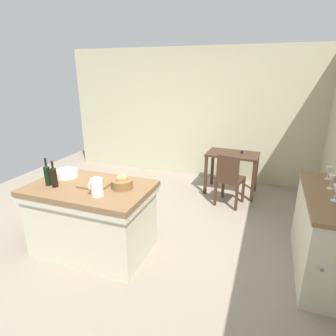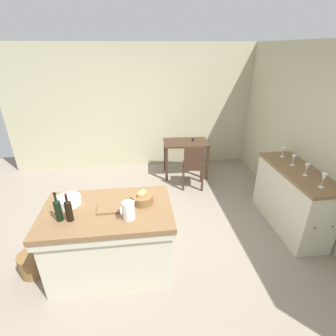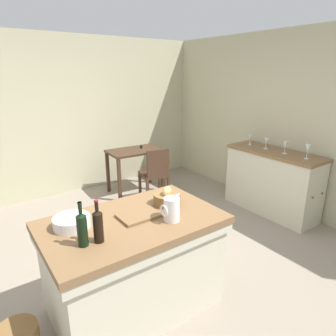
% 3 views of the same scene
% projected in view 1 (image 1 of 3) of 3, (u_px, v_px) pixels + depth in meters
% --- Properties ---
extents(ground_plane, '(6.76, 6.76, 0.00)m').
position_uv_depth(ground_plane, '(136.00, 234.00, 3.88)').
color(ground_plane, gray).
extents(wall_back, '(5.32, 0.12, 2.60)m').
position_uv_depth(wall_back, '(190.00, 114.00, 5.77)').
color(wall_back, '#B7B28E').
rests_on(wall_back, ground).
extents(island_table, '(1.45, 0.90, 0.86)m').
position_uv_depth(island_table, '(92.00, 216.00, 3.42)').
color(island_table, brown).
rests_on(island_table, ground).
extents(side_cabinet, '(0.52, 1.40, 0.94)m').
position_uv_depth(side_cabinet, '(324.00, 234.00, 3.02)').
color(side_cabinet, brown).
rests_on(side_cabinet, ground).
extents(writing_desk, '(0.93, 0.60, 0.80)m').
position_uv_depth(writing_desk, '(232.00, 160.00, 5.03)').
color(writing_desk, '#3D281C').
rests_on(writing_desk, ground).
extents(wooden_chair, '(0.47, 0.47, 0.89)m').
position_uv_depth(wooden_chair, '(229.00, 178.00, 4.57)').
color(wooden_chair, '#3D281C').
rests_on(wooden_chair, ground).
extents(pitcher, '(0.17, 0.13, 0.24)m').
position_uv_depth(pitcher, '(97.00, 187.00, 2.99)').
color(pitcher, white).
rests_on(pitcher, island_table).
extents(wash_bowl, '(0.28, 0.28, 0.09)m').
position_uv_depth(wash_bowl, '(67.00, 173.00, 3.56)').
color(wash_bowl, white).
rests_on(wash_bowl, island_table).
extents(bread_basket, '(0.25, 0.25, 0.17)m').
position_uv_depth(bread_basket, '(122.00, 183.00, 3.20)').
color(bread_basket, brown).
rests_on(bread_basket, island_table).
extents(cutting_board, '(0.33, 0.24, 0.02)m').
position_uv_depth(cutting_board, '(94.00, 185.00, 3.27)').
color(cutting_board, brown).
rests_on(cutting_board, island_table).
extents(wine_bottle_dark, '(0.07, 0.07, 0.32)m').
position_uv_depth(wine_bottle_dark, '(54.00, 176.00, 3.22)').
color(wine_bottle_dark, black).
rests_on(wine_bottle_dark, island_table).
extents(wine_bottle_amber, '(0.07, 0.07, 0.33)m').
position_uv_depth(wine_bottle_amber, '(47.00, 174.00, 3.27)').
color(wine_bottle_amber, black).
rests_on(wine_bottle_amber, island_table).
extents(wine_glass_left, '(0.07, 0.07, 0.17)m').
position_uv_depth(wine_glass_left, '(336.00, 190.00, 2.70)').
color(wine_glass_left, white).
rests_on(wine_glass_left, side_cabinet).
extents(wine_glass_middle, '(0.07, 0.07, 0.16)m').
position_uv_depth(wine_glass_middle, '(332.00, 179.00, 2.99)').
color(wine_glass_middle, white).
rests_on(wine_glass_middle, side_cabinet).
extents(wine_glass_right, '(0.07, 0.07, 0.15)m').
position_uv_depth(wine_glass_right, '(329.00, 171.00, 3.26)').
color(wine_glass_right, white).
rests_on(wine_glass_right, side_cabinet).
extents(wicker_hamper, '(0.30, 0.30, 0.29)m').
position_uv_depth(wicker_hamper, '(36.00, 225.00, 3.84)').
color(wicker_hamper, brown).
rests_on(wicker_hamper, ground).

